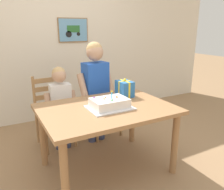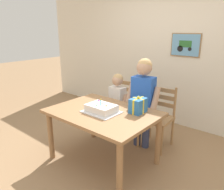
# 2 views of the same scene
# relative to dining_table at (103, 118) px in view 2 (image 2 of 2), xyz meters

# --- Properties ---
(ground_plane) EXTENTS (20.00, 20.00, 0.00)m
(ground_plane) POSITION_rel_dining_table_xyz_m (0.00, 0.00, -0.63)
(ground_plane) COLOR #997551
(back_wall) EXTENTS (6.40, 0.11, 2.60)m
(back_wall) POSITION_rel_dining_table_xyz_m (0.00, 1.83, 0.67)
(back_wall) COLOR silver
(back_wall) RESTS_ON ground
(dining_table) EXTENTS (1.35, 0.97, 0.72)m
(dining_table) POSITION_rel_dining_table_xyz_m (0.00, 0.00, 0.00)
(dining_table) COLOR #9E7047
(dining_table) RESTS_ON ground
(birthday_cake) EXTENTS (0.44, 0.34, 0.19)m
(birthday_cake) POSITION_rel_dining_table_xyz_m (0.01, -0.04, 0.14)
(birthday_cake) COLOR silver
(birthday_cake) RESTS_ON dining_table
(gift_box_red_large) EXTENTS (0.16, 0.22, 0.22)m
(gift_box_red_large) POSITION_rel_dining_table_xyz_m (0.37, 0.25, 0.19)
(gift_box_red_large) COLOR #286BB7
(gift_box_red_large) RESTS_ON dining_table
(chair_left) EXTENTS (0.45, 0.45, 0.92)m
(chair_left) POSITION_rel_dining_table_xyz_m (-0.35, 0.85, -0.16)
(chair_left) COLOR #A87A4C
(chair_left) RESTS_ON ground
(chair_right) EXTENTS (0.44, 0.44, 0.92)m
(chair_right) POSITION_rel_dining_table_xyz_m (0.34, 0.85, -0.16)
(chair_right) COLOR #A87A4C
(chair_right) RESTS_ON ground
(child_older) EXTENTS (0.51, 0.30, 1.35)m
(child_older) POSITION_rel_dining_table_xyz_m (0.18, 0.67, 0.19)
(child_older) COLOR #38426B
(child_older) RESTS_ON ground
(child_younger) EXTENTS (0.39, 0.23, 1.07)m
(child_younger) POSITION_rel_dining_table_xyz_m (-0.29, 0.67, 0.02)
(child_younger) COLOR #38426B
(child_younger) RESTS_ON ground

